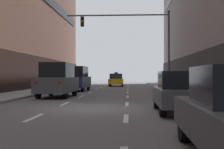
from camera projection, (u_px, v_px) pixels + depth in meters
ground_plane at (91, 108)px, 13.13m from camera, size 120.00×120.00×0.00m
lane_stripe_l1_s3 at (34, 117)px, 10.22m from camera, size 0.16×2.00×0.01m
lane_stripe_l1_s4 at (65, 104)px, 15.21m from camera, size 0.16×2.00×0.01m
lane_stripe_l1_s5 at (81, 97)px, 20.20m from camera, size 0.16×2.00×0.01m
lane_stripe_l1_s6 at (90, 92)px, 25.19m from camera, size 0.16×2.00×0.01m
lane_stripe_l1_s7 at (97, 89)px, 30.19m from camera, size 0.16×2.00×0.01m
lane_stripe_l1_s8 at (101, 87)px, 35.18m from camera, size 0.16×2.00×0.01m
lane_stripe_l1_s9 at (105, 86)px, 40.17m from camera, size 0.16×2.00×0.01m
lane_stripe_l1_s10 at (107, 85)px, 45.16m from camera, size 0.16×2.00×0.01m
lane_stripe_l2_s3 at (126, 118)px, 10.05m from camera, size 0.16×2.00×0.01m
lane_stripe_l2_s4 at (127, 104)px, 15.04m from camera, size 0.16×2.00×0.01m
lane_stripe_l2_s5 at (127, 97)px, 20.03m from camera, size 0.16×2.00×0.01m
lane_stripe_l2_s6 at (128, 92)px, 25.03m from camera, size 0.16×2.00×0.01m
lane_stripe_l2_s7 at (128, 90)px, 30.02m from camera, size 0.16×2.00×0.01m
lane_stripe_l2_s8 at (128, 88)px, 35.01m from camera, size 0.16×2.00×0.01m
lane_stripe_l2_s9 at (128, 86)px, 40.01m from camera, size 0.16×2.00×0.01m
lane_stripe_l2_s10 at (128, 85)px, 45.00m from camera, size 0.16×2.00×0.01m
car_driving_0 at (77, 79)px, 27.50m from camera, size 2.06×4.60×2.19m
taxi_driving_1 at (116, 80)px, 39.09m from camera, size 1.81×4.29×1.78m
car_driving_2 at (58, 80)px, 19.70m from camera, size 2.00×4.59×2.20m
car_parked_1 at (180, 92)px, 11.54m from camera, size 1.77×4.16×1.56m
traffic_signal_0 at (138, 35)px, 25.96m from camera, size 8.71×0.35×6.71m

